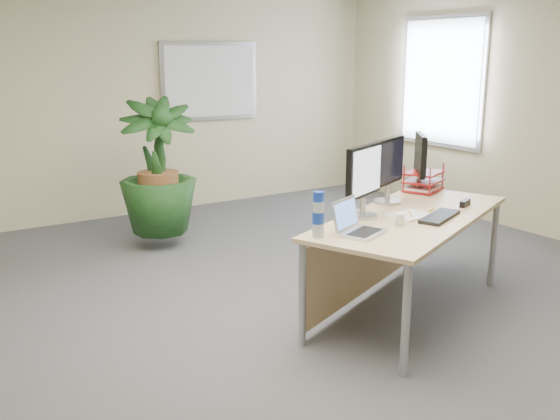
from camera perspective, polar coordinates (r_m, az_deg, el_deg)
floor at (r=4.28m, az=3.46°, el=-12.00°), size 8.00×8.00×0.00m
back_wall at (r=7.48m, az=-14.89°, el=9.57°), size 7.00×0.04×2.70m
whiteboard at (r=7.88m, az=-6.42°, el=11.62°), size 1.30×0.04×0.95m
window at (r=7.89m, az=14.54°, el=11.26°), size 0.04×1.30×1.55m
desk at (r=4.69m, az=10.65°, el=-2.15°), size 2.11×1.53×0.75m
floor_plant at (r=6.21m, az=-11.11°, el=3.35°), size 0.99×0.99×1.50m
monitor_left at (r=4.44m, az=7.68°, el=3.07°), size 0.44×0.22×0.52m
monitor_right at (r=4.89m, az=9.92°, el=3.97°), size 0.43×0.22×0.51m
monitor_dark at (r=5.34m, az=12.69°, el=4.56°), size 0.30×0.37×0.49m
laptop at (r=4.08m, az=6.92°, el=-1.32°), size 0.38×0.37×0.22m
keyboard at (r=4.56m, az=14.39°, el=-0.59°), size 0.47×0.32×0.03m
coffee_mug at (r=4.31m, az=10.77°, el=-0.85°), size 0.11×0.07×0.08m
spiral_notebook at (r=4.57m, az=11.79°, el=-0.48°), size 0.32×0.26×0.01m
orange_pen at (r=4.57m, az=11.81°, el=-0.37°), size 0.09×0.11×0.01m
yellow_highlighter at (r=4.76m, az=13.64°, el=0.00°), size 0.10×0.07×0.01m
water_bottle at (r=3.95m, az=3.51°, el=-0.50°), size 0.08×0.08×0.30m
letter_tray at (r=5.42m, az=12.96°, el=2.45°), size 0.41×0.37×0.16m
stapler at (r=4.97m, az=16.56°, el=0.61°), size 0.15×0.10×0.05m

